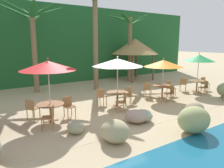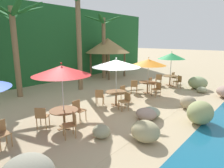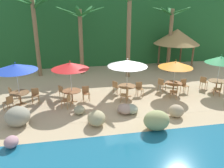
{
  "view_description": "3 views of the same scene",
  "coord_description": "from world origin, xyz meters",
  "px_view_note": "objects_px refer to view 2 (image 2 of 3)",
  "views": [
    {
      "loc": [
        -5.73,
        -8.3,
        3.15
      ],
      "look_at": [
        -0.13,
        0.05,
        1.22
      ],
      "focal_mm": 34.71,
      "sensor_mm": 36.0,
      "label": 1
    },
    {
      "loc": [
        -7.52,
        -6.12,
        3.4
      ],
      "look_at": [
        0.36,
        0.53,
        1.09
      ],
      "focal_mm": 32.21,
      "sensor_mm": 36.0,
      "label": 2
    },
    {
      "loc": [
        -3.08,
        -12.82,
        5.75
      ],
      "look_at": [
        -0.65,
        0.22,
        0.92
      ],
      "focal_mm": 36.56,
      "sensor_mm": 36.0,
      "label": 3
    }
  ],
  "objects_px": {
    "umbrella_orange": "(149,62)",
    "palm_tree_fourth": "(104,37)",
    "chair_orange_seaward": "(152,83)",
    "chair_blue_seaward": "(1,132)",
    "chair_red_seaward": "(78,109)",
    "chair_white_inland": "(100,96)",
    "palm_tree_third": "(78,20)",
    "umbrella_white": "(116,63)",
    "dining_table_white": "(116,94)",
    "chair_green_inland": "(159,79)",
    "chair_green_left": "(178,81)",
    "palapa_hut": "(108,46)",
    "dining_table_red": "(64,113)",
    "chair_red_left": "(72,123)",
    "dining_table_green": "(170,77)",
    "chair_orange_inland": "(134,86)",
    "umbrella_red": "(62,71)",
    "palm_tree_second": "(14,31)",
    "chair_orange_left": "(157,88)",
    "dining_table_orange": "(148,84)",
    "chair_white_seaward": "(124,92)",
    "umbrella_green": "(171,56)",
    "chair_white_left": "(125,100)",
    "chair_green_seaward": "(174,77)"
  },
  "relations": [
    {
      "from": "umbrella_orange",
      "to": "palm_tree_fourth",
      "type": "bearing_deg",
      "value": 69.82
    },
    {
      "from": "chair_orange_seaward",
      "to": "chair_blue_seaward",
      "type": "bearing_deg",
      "value": 179.59
    },
    {
      "from": "chair_red_seaward",
      "to": "chair_white_inland",
      "type": "height_order",
      "value": "same"
    },
    {
      "from": "chair_white_inland",
      "to": "palm_tree_third",
      "type": "height_order",
      "value": "palm_tree_third"
    },
    {
      "from": "chair_white_inland",
      "to": "umbrella_white",
      "type": "bearing_deg",
      "value": -48.68
    },
    {
      "from": "dining_table_white",
      "to": "palm_tree_third",
      "type": "height_order",
      "value": "palm_tree_third"
    },
    {
      "from": "chair_green_inland",
      "to": "chair_green_left",
      "type": "xyz_separation_m",
      "value": [
        0.21,
        -1.41,
        0.0
      ]
    },
    {
      "from": "chair_green_inland",
      "to": "dining_table_white",
      "type": "bearing_deg",
      "value": -175.28
    },
    {
      "from": "palm_tree_fourth",
      "to": "palapa_hut",
      "type": "height_order",
      "value": "palm_tree_fourth"
    },
    {
      "from": "dining_table_red",
      "to": "chair_red_left",
      "type": "height_order",
      "value": "chair_red_left"
    },
    {
      "from": "chair_red_seaward",
      "to": "dining_table_green",
      "type": "relative_size",
      "value": 0.79
    },
    {
      "from": "umbrella_orange",
      "to": "chair_orange_inland",
      "type": "xyz_separation_m",
      "value": [
        -0.56,
        0.64,
        -1.49
      ]
    },
    {
      "from": "dining_table_green",
      "to": "chair_green_left",
      "type": "bearing_deg",
      "value": -115.01
    },
    {
      "from": "umbrella_red",
      "to": "umbrella_white",
      "type": "height_order",
      "value": "umbrella_red"
    },
    {
      "from": "chair_red_seaward",
      "to": "chair_red_left",
      "type": "bearing_deg",
      "value": -139.39
    },
    {
      "from": "palm_tree_second",
      "to": "palm_tree_third",
      "type": "bearing_deg",
      "value": -21.56
    },
    {
      "from": "chair_orange_left",
      "to": "dining_table_green",
      "type": "bearing_deg",
      "value": 11.79
    },
    {
      "from": "dining_table_orange",
      "to": "chair_orange_inland",
      "type": "xyz_separation_m",
      "value": [
        -0.56,
        0.64,
        -0.1
      ]
    },
    {
      "from": "chair_red_seaward",
      "to": "chair_orange_seaward",
      "type": "relative_size",
      "value": 1.0
    },
    {
      "from": "umbrella_white",
      "to": "palm_tree_second",
      "type": "height_order",
      "value": "palm_tree_second"
    },
    {
      "from": "chair_white_seaward",
      "to": "palm_tree_second",
      "type": "xyz_separation_m",
      "value": [
        -3.32,
        5.35,
        3.34
      ]
    },
    {
      "from": "umbrella_red",
      "to": "chair_white_seaward",
      "type": "relative_size",
      "value": 2.96
    },
    {
      "from": "chair_white_seaward",
      "to": "chair_orange_inland",
      "type": "bearing_deg",
      "value": 16.12
    },
    {
      "from": "dining_table_red",
      "to": "chair_green_inland",
      "type": "xyz_separation_m",
      "value": [
        9.05,
        0.66,
        -0.1
      ]
    },
    {
      "from": "umbrella_red",
      "to": "chair_white_seaward",
      "type": "distance_m",
      "value": 4.64
    },
    {
      "from": "chair_red_left",
      "to": "umbrella_green",
      "type": "relative_size",
      "value": 0.34
    },
    {
      "from": "chair_orange_left",
      "to": "palapa_hut",
      "type": "xyz_separation_m",
      "value": [
        3.05,
        6.65,
        2.31
      ]
    },
    {
      "from": "chair_green_left",
      "to": "palm_tree_fourth",
      "type": "relative_size",
      "value": 0.16
    },
    {
      "from": "dining_table_white",
      "to": "palm_tree_third",
      "type": "xyz_separation_m",
      "value": [
        1.1,
        4.04,
        4.0
      ]
    },
    {
      "from": "palm_tree_second",
      "to": "palm_tree_third",
      "type": "relative_size",
      "value": 0.81
    },
    {
      "from": "chair_red_seaward",
      "to": "palm_tree_second",
      "type": "distance_m",
      "value": 6.42
    },
    {
      "from": "dining_table_red",
      "to": "umbrella_green",
      "type": "relative_size",
      "value": 0.43
    },
    {
      "from": "dining_table_red",
      "to": "chair_white_left",
      "type": "xyz_separation_m",
      "value": [
        3.15,
        -0.61,
        -0.1
      ]
    },
    {
      "from": "umbrella_white",
      "to": "palm_tree_fourth",
      "type": "distance_m",
      "value": 7.79
    },
    {
      "from": "dining_table_red",
      "to": "chair_red_seaward",
      "type": "xyz_separation_m",
      "value": [
        0.84,
        0.16,
        -0.1
      ]
    },
    {
      "from": "umbrella_white",
      "to": "chair_orange_seaward",
      "type": "height_order",
      "value": "umbrella_white"
    },
    {
      "from": "chair_white_left",
      "to": "chair_orange_left",
      "type": "distance_m",
      "value": 3.15
    },
    {
      "from": "chair_white_inland",
      "to": "dining_table_red",
      "type": "bearing_deg",
      "value": -163.73
    },
    {
      "from": "chair_blue_seaward",
      "to": "dining_table_orange",
      "type": "xyz_separation_m",
      "value": [
        8.73,
        -0.23,
        0.1
      ]
    },
    {
      "from": "umbrella_red",
      "to": "chair_red_seaward",
      "type": "distance_m",
      "value": 1.96
    },
    {
      "from": "dining_table_white",
      "to": "chair_orange_inland",
      "type": "bearing_deg",
      "value": 13.01
    },
    {
      "from": "chair_red_left",
      "to": "palm_tree_second",
      "type": "relative_size",
      "value": 0.16
    },
    {
      "from": "dining_table_orange",
      "to": "chair_orange_left",
      "type": "height_order",
      "value": "chair_orange_left"
    },
    {
      "from": "dining_table_green",
      "to": "palapa_hut",
      "type": "relative_size",
      "value": 0.28
    },
    {
      "from": "umbrella_red",
      "to": "chair_orange_seaward",
      "type": "xyz_separation_m",
      "value": [
        7.4,
        0.31,
        -1.76
      ]
    },
    {
      "from": "chair_green_left",
      "to": "umbrella_green",
      "type": "bearing_deg",
      "value": 64.99
    },
    {
      "from": "umbrella_orange",
      "to": "chair_orange_seaward",
      "type": "xyz_separation_m",
      "value": [
        0.84,
        0.17,
        -1.49
      ]
    },
    {
      "from": "chair_white_seaward",
      "to": "umbrella_red",
      "type": "bearing_deg",
      "value": -176.09
    },
    {
      "from": "dining_table_green",
      "to": "palm_tree_fourth",
      "type": "height_order",
      "value": "palm_tree_fourth"
    },
    {
      "from": "dining_table_red",
      "to": "chair_green_seaward",
      "type": "bearing_deg",
      "value": 0.32
    }
  ]
}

